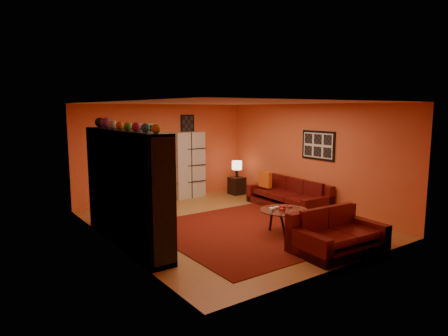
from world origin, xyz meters
TOP-DOWN VIEW (x-y plane):
  - floor at (0.00, 0.00)m, footprint 6.00×6.00m
  - ceiling at (0.00, 0.00)m, footprint 6.00×6.00m
  - wall_back at (0.00, 3.00)m, footprint 6.00×0.00m
  - wall_front at (0.00, -3.00)m, footprint 6.00×0.00m
  - wall_left at (-2.50, 0.00)m, footprint 0.00×6.00m
  - wall_right at (2.50, 0.00)m, footprint 0.00×6.00m
  - rug at (0.10, -0.70)m, footprint 3.60×3.60m
  - doorway at (-0.70, 2.96)m, footprint 0.95×0.10m
  - wall_art_right at (2.48, -0.30)m, footprint 0.03×1.00m
  - wall_art_back at (0.75, 2.98)m, footprint 0.42×0.03m
  - entertainment_unit at (-2.27, 0.00)m, footprint 0.45×3.00m
  - tv at (-2.23, 0.05)m, footprint 0.96×0.13m
  - sofa at (2.14, 0.26)m, footprint 1.07×2.33m
  - loveseat at (0.59, -2.41)m, footprint 1.66×1.05m
  - throw_pillow at (1.95, 1.02)m, footprint 0.12×0.42m
  - coffee_table at (0.51, -1.21)m, footprint 0.96×0.96m
  - storage_cabinet at (0.65, 2.80)m, footprint 0.95×0.47m
  - bowl_chair at (-1.97, 1.16)m, footprint 0.77×0.77m
  - side_table at (2.00, 2.31)m, footprint 0.40×0.40m
  - table_lamp at (2.00, 2.31)m, footprint 0.29×0.29m

SIDE VIEW (x-z plane):
  - floor at x=0.00m, z-range 0.00..0.00m
  - rug at x=0.10m, z-range 0.00..0.01m
  - side_table at x=2.00m, z-range 0.00..0.50m
  - loveseat at x=0.59m, z-range -0.14..0.71m
  - sofa at x=2.14m, z-range -0.14..0.71m
  - bowl_chair at x=-1.97m, z-range 0.02..0.64m
  - coffee_table at x=0.51m, z-range 0.20..0.68m
  - throw_pillow at x=1.95m, z-range 0.42..0.84m
  - table_lamp at x=2.00m, z-range 0.60..1.08m
  - storage_cabinet at x=0.65m, z-range 0.00..1.84m
  - tv at x=-2.23m, z-range 0.72..1.28m
  - doorway at x=-0.70m, z-range 0.00..2.04m
  - entertainment_unit at x=-2.27m, z-range 0.00..2.10m
  - wall_back at x=0.00m, z-range -1.70..4.30m
  - wall_front at x=0.00m, z-range -1.70..4.30m
  - wall_left at x=-2.50m, z-range -1.70..4.30m
  - wall_right at x=2.50m, z-range -1.70..4.30m
  - wall_art_right at x=2.48m, z-range 1.25..1.95m
  - wall_art_back at x=0.75m, z-range 1.79..2.31m
  - ceiling at x=0.00m, z-range 2.60..2.60m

